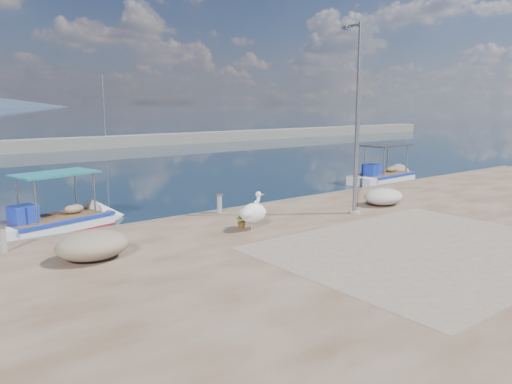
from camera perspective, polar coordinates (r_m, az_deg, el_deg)
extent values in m
plane|color=#162635|center=(16.49, 8.13, -6.30)|extent=(1400.00, 1400.00, 0.00)
cube|color=gray|center=(15.31, 18.95, -6.09)|extent=(9.00, 7.00, 0.01)
cube|color=gray|center=(52.40, -25.03, 4.78)|extent=(120.00, 2.20, 1.20)
cylinder|color=gray|center=(54.55, -17.00, 9.04)|extent=(0.16, 0.16, 7.00)
cube|color=white|center=(19.92, -21.58, -3.85)|extent=(5.45, 2.85, 0.85)
cube|color=#1931A8|center=(19.84, -21.65, -2.78)|extent=(4.04, 2.57, 0.13)
cube|color=maroon|center=(19.93, -21.57, -3.99)|extent=(4.04, 2.55, 0.11)
cube|color=#1931A8|center=(19.19, -25.09, -2.35)|extent=(0.97, 0.97, 0.63)
cube|color=#1A6369|center=(19.56, -21.97, 1.96)|extent=(3.15, 2.23, 0.07)
cube|color=white|center=(30.72, 14.51, 1.26)|extent=(5.52, 2.16, 0.88)
cube|color=#1931A8|center=(30.66, 14.54, 2.00)|extent=(4.01, 2.11, 0.13)
cube|color=maroon|center=(30.73, 14.50, 1.17)|extent=(4.01, 2.09, 0.11)
cube|color=#1931A8|center=(29.51, 13.11, 2.48)|extent=(0.90, 0.90, 0.65)
cube|color=#21242B|center=(30.48, 14.68, 5.20)|extent=(3.09, 1.89, 0.07)
cylinder|color=tan|center=(16.48, -0.46, -3.84)|extent=(0.04, 0.04, 0.31)
cylinder|color=tan|center=(16.61, -0.18, -3.73)|extent=(0.04, 0.04, 0.31)
ellipsoid|color=white|center=(16.45, -0.32, -2.43)|extent=(1.08, 0.88, 0.67)
cylinder|color=white|center=(16.63, 0.20, -1.12)|extent=(0.25, 0.19, 0.57)
sphere|color=white|center=(16.62, 0.27, -0.27)|extent=(0.19, 0.19, 0.19)
cone|color=#DA6E55|center=(16.82, 0.66, -0.30)|extent=(0.46, 0.26, 0.14)
cylinder|color=gray|center=(18.91, 11.53, 8.01)|extent=(0.16, 0.16, 7.00)
cylinder|color=gray|center=(19.34, 11.17, -2.26)|extent=(0.44, 0.44, 0.10)
cube|color=gray|center=(19.52, 10.38, 17.97)|extent=(0.35, 0.18, 0.12)
cylinder|color=gray|center=(19.03, -4.20, -1.35)|extent=(0.18, 0.18, 0.71)
cylinder|color=gray|center=(18.96, -4.21, -0.29)|extent=(0.24, 0.24, 0.06)
cylinder|color=gray|center=(15.71, -26.97, -4.83)|extent=(0.20, 0.20, 0.76)
cylinder|color=gray|center=(15.62, -27.09, -3.47)|extent=(0.26, 0.26, 0.07)
imported|color=#33722D|center=(16.83, -1.64, -3.25)|extent=(0.49, 0.44, 0.48)
ellipsoid|color=beige|center=(21.16, 14.36, -0.53)|extent=(1.78, 1.34, 0.67)
ellipsoid|color=tan|center=(14.11, -18.18, -5.83)|extent=(1.95, 1.52, 0.76)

